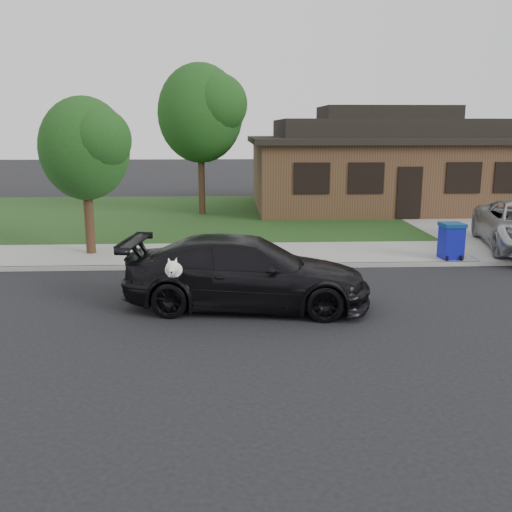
{
  "coord_description": "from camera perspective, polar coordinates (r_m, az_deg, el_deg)",
  "views": [
    {
      "loc": [
        -3.33,
        -11.84,
        3.81
      ],
      "look_at": [
        -2.75,
        0.16,
        1.1
      ],
      "focal_mm": 40.0,
      "sensor_mm": 36.0,
      "label": 1
    }
  ],
  "objects": [
    {
      "name": "sidewalk",
      "position": [
        17.57,
        8.25,
        0.25
      ],
      "size": [
        60.0,
        3.0,
        0.12
      ],
      "primitive_type": "cube",
      "color": "gray",
      "rests_on": "ground"
    },
    {
      "name": "driveway",
      "position": [
        24.04,
        20.17,
        2.97
      ],
      "size": [
        4.5,
        13.0,
        0.14
      ],
      "primitive_type": "cube",
      "color": "gray",
      "rests_on": "ground"
    },
    {
      "name": "tree_2",
      "position": [
        17.43,
        -16.46,
        10.42
      ],
      "size": [
        2.73,
        2.6,
        4.59
      ],
      "color": "#332114",
      "rests_on": "ground"
    },
    {
      "name": "recycling_bin",
      "position": [
        17.29,
        18.95,
        1.46
      ],
      "size": [
        0.67,
        0.69,
        1.04
      ],
      "rotation": [
        0.0,
        0.0,
        0.07
      ],
      "color": "#0D1291",
      "rests_on": "sidewalk"
    },
    {
      "name": "house",
      "position": [
        27.86,
        12.68,
        8.96
      ],
      "size": [
        12.6,
        8.6,
        4.65
      ],
      "color": "#422B1C",
      "rests_on": "ground"
    },
    {
      "name": "ground",
      "position": [
        12.87,
        12.42,
        -4.82
      ],
      "size": [
        120.0,
        120.0,
        0.0
      ],
      "primitive_type": "plane",
      "color": "black",
      "rests_on": "ground"
    },
    {
      "name": "sedan",
      "position": [
        12.29,
        -0.93,
        -1.64
      ],
      "size": [
        5.49,
        2.82,
        1.53
      ],
      "rotation": [
        0.0,
        0.0,
        1.44
      ],
      "color": "black",
      "rests_on": "ground"
    },
    {
      "name": "tree_0",
      "position": [
        24.74,
        -5.22,
        14.21
      ],
      "size": [
        3.78,
        3.6,
        6.34
      ],
      "color": "#332114",
      "rests_on": "ground"
    },
    {
      "name": "lawn",
      "position": [
        25.34,
        4.86,
        4.16
      ],
      "size": [
        60.0,
        13.0,
        0.13
      ],
      "primitive_type": "cube",
      "color": "#193814",
      "rests_on": "ground"
    },
    {
      "name": "curb",
      "position": [
        16.13,
        9.25,
        -0.9
      ],
      "size": [
        60.0,
        0.12,
        0.12
      ],
      "primitive_type": "cube",
      "color": "gray",
      "rests_on": "ground"
    }
  ]
}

